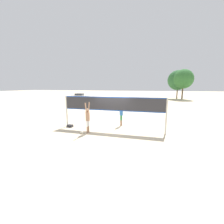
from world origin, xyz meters
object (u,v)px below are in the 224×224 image
(volleyball_net, at_px, (112,106))
(volleyball, at_px, (82,132))
(tree_left_cluster, at_px, (183,79))
(player_blocker, at_px, (121,112))
(gear_bag, at_px, (70,126))
(player_spiker, at_px, (88,117))
(tree_right_cluster, at_px, (178,80))
(parked_car_near, at_px, (80,96))

(volleyball_net, height_order, volleyball, volleyball_net)
(volleyball, distance_m, tree_left_cluster, 33.73)
(player_blocker, bearing_deg, volleyball, -37.72)
(gear_bag, bearing_deg, player_blocker, 21.19)
(volleyball_net, bearing_deg, player_spiker, -141.57)
(gear_bag, bearing_deg, tree_right_cluster, 69.16)
(tree_right_cluster, bearing_deg, volleyball_net, -105.31)
(player_blocker, xyz_separation_m, parked_car_near, (-16.60, 24.74, -0.55))
(player_blocker, relative_size, gear_bag, 4.84)
(gear_bag, xyz_separation_m, tree_right_cluster, (12.16, 31.95, 4.68))
(player_spiker, distance_m, tree_left_cluster, 33.21)
(gear_bag, relative_size, tree_left_cluster, 0.06)
(player_blocker, bearing_deg, player_spiker, -36.51)
(gear_bag, bearing_deg, tree_left_cluster, 66.44)
(player_spiker, relative_size, tree_right_cluster, 0.29)
(volleyball_net, height_order, player_spiker, volleyball_net)
(parked_car_near, xyz_separation_m, tree_right_cluster, (24.90, 5.72, 4.17))
(player_blocker, bearing_deg, parked_car_near, -146.14)
(volleyball, bearing_deg, volleyball_net, 39.44)
(gear_bag, relative_size, tree_right_cluster, 0.06)
(tree_left_cluster, bearing_deg, tree_right_cluster, 116.73)
(volleyball_net, xyz_separation_m, parked_car_near, (-16.19, 26.09, -1.19))
(volleyball_net, bearing_deg, tree_right_cluster, 74.69)
(volleyball_net, distance_m, tree_right_cluster, 33.11)
(volleyball, height_order, tree_left_cluster, tree_left_cluster)
(volleyball_net, height_order, player_blocker, volleyball_net)
(gear_bag, height_order, tree_right_cluster, tree_right_cluster)
(parked_car_near, height_order, tree_right_cluster, tree_right_cluster)
(volleyball, bearing_deg, tree_left_cluster, 70.01)
(tree_right_cluster, bearing_deg, player_blocker, -105.25)
(volleyball_net, bearing_deg, parked_car_near, 121.83)
(volleyball_net, bearing_deg, volleyball, -140.56)
(gear_bag, bearing_deg, parked_car_near, 115.90)
(tree_left_cluster, bearing_deg, player_spiker, -109.65)
(player_spiker, height_order, tree_right_cluster, tree_right_cluster)
(parked_car_near, bearing_deg, tree_left_cluster, 4.95)
(volleyball_net, xyz_separation_m, player_blocker, (0.41, 1.35, -0.65))
(tree_left_cluster, bearing_deg, volleyball, -109.99)
(player_spiker, bearing_deg, gear_bag, 63.89)
(tree_left_cluster, relative_size, tree_right_cluster, 1.00)
(player_spiker, relative_size, player_blocker, 0.98)
(parked_car_near, bearing_deg, player_blocker, -59.62)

